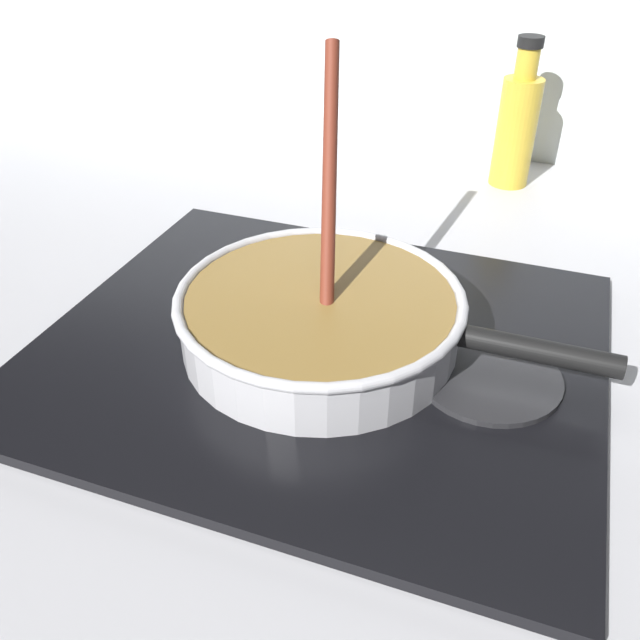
{
  "coord_description": "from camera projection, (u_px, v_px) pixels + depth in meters",
  "views": [
    {
      "loc": [
        0.31,
        -0.36,
        0.42
      ],
      "look_at": [
        0.12,
        0.16,
        0.04
      ],
      "focal_mm": 37.62,
      "sensor_mm": 36.0,
      "label": 1
    }
  ],
  "objects": [
    {
      "name": "sauce_bottle",
      "position": [
        517.0,
        126.0,
        1.01
      ],
      "size": [
        0.06,
        0.06,
        0.22
      ],
      "color": "gold",
      "rests_on": "ground"
    },
    {
      "name": "burner_ring",
      "position": [
        320.0,
        339.0,
        0.69
      ],
      "size": [
        0.18,
        0.18,
        0.01
      ],
      "primitive_type": "torus",
      "color": "#592D0C",
      "rests_on": "hob_plate"
    },
    {
      "name": "ground",
      "position": [
        142.0,
        438.0,
        0.62
      ],
      "size": [
        2.4,
        1.6,
        0.04
      ],
      "primitive_type": "cube",
      "color": "#B7B7BC"
    },
    {
      "name": "cooking_pan",
      "position": [
        322.0,
        316.0,
        0.67
      ],
      "size": [
        0.43,
        0.29,
        0.27
      ],
      "color": "silver",
      "rests_on": "hob_plate"
    },
    {
      "name": "hob_plate",
      "position": [
        320.0,
        347.0,
        0.69
      ],
      "size": [
        0.56,
        0.48,
        0.01
      ],
      "primitive_type": "cube",
      "color": "black",
      "rests_on": "ground"
    },
    {
      "name": "spare_burner",
      "position": [
        489.0,
        376.0,
        0.64
      ],
      "size": [
        0.14,
        0.14,
        0.01
      ],
      "primitive_type": "cylinder",
      "color": "#262628",
      "rests_on": "hob_plate"
    }
  ]
}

